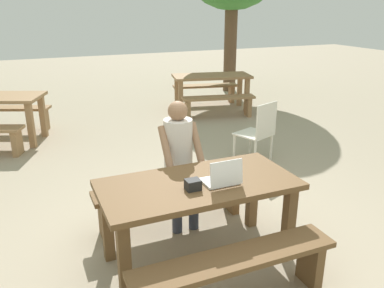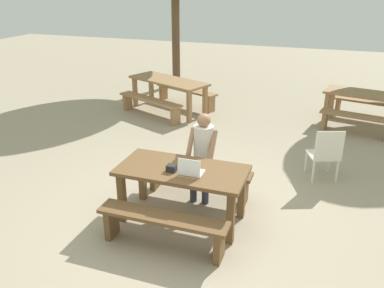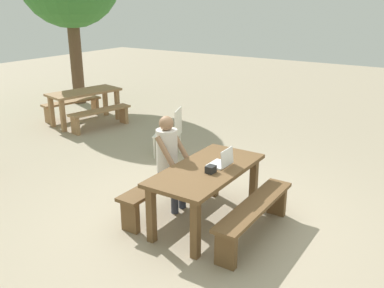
{
  "view_description": "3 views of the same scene",
  "coord_description": "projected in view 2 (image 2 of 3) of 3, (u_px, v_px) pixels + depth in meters",
  "views": [
    {
      "loc": [
        -1.25,
        -2.78,
        2.18
      ],
      "look_at": [
        0.05,
        0.25,
        1.0
      ],
      "focal_mm": 37.28,
      "sensor_mm": 36.0,
      "label": 1
    },
    {
      "loc": [
        1.64,
        -4.3,
        3.03
      ],
      "look_at": [
        0.05,
        0.25,
        1.0
      ],
      "focal_mm": 37.3,
      "sensor_mm": 36.0,
      "label": 2
    },
    {
      "loc": [
        -4.12,
        -2.48,
        2.72
      ],
      "look_at": [
        0.05,
        0.25,
        1.0
      ],
      "focal_mm": 39.47,
      "sensor_mm": 36.0,
      "label": 3
    }
  ],
  "objects": [
    {
      "name": "laptop",
      "position": [
        191.0,
        170.0,
        4.95
      ],
      "size": [
        0.29,
        0.24,
        0.23
      ],
      "rotation": [
        0.0,
        0.0,
        3.15
      ],
      "color": "white",
      "rests_on": "picnic_table_front"
    },
    {
      "name": "bench_rear_north",
      "position": [
        367.0,
        105.0,
        9.14
      ],
      "size": [
        1.47,
        0.6,
        0.43
      ],
      "rotation": [
        0.0,
        0.0,
        -0.21
      ],
      "color": "#9E754C",
      "rests_on": "ground"
    },
    {
      "name": "bench_near",
      "position": [
        163.0,
        224.0,
        4.71
      ],
      "size": [
        1.59,
        0.3,
        0.45
      ],
      "color": "brown",
      "rests_on": "ground"
    },
    {
      "name": "picnic_table_rear",
      "position": [
        364.0,
        99.0,
        8.54
      ],
      "size": [
        1.72,
        1.03,
        0.75
      ],
      "rotation": [
        0.0,
        0.0,
        -0.21
      ],
      "color": "#9E754C",
      "rests_on": "ground"
    },
    {
      "name": "bench_mid_south",
      "position": [
        150.0,
        103.0,
        9.22
      ],
      "size": [
        1.81,
        0.99,
        0.44
      ],
      "rotation": [
        0.0,
        0.0,
        -0.4
      ],
      "color": "#9E754C",
      "rests_on": "ground"
    },
    {
      "name": "bench_far",
      "position": [
        198.0,
        175.0,
        5.87
      ],
      "size": [
        1.59,
        0.3,
        0.45
      ],
      "color": "brown",
      "rests_on": "ground"
    },
    {
      "name": "ground_plane",
      "position": [
        183.0,
        218.0,
        5.41
      ],
      "size": [
        30.0,
        30.0,
        0.0
      ],
      "primitive_type": "plane",
      "color": "tan"
    },
    {
      "name": "picnic_table_front",
      "position": [
        182.0,
        177.0,
        5.17
      ],
      "size": [
        1.67,
        0.81,
        0.75
      ],
      "color": "brown",
      "rests_on": "ground"
    },
    {
      "name": "bench_mid_north",
      "position": [
        186.0,
        93.0,
        10.06
      ],
      "size": [
        1.81,
        0.99,
        0.44
      ],
      "rotation": [
        0.0,
        0.0,
        -0.4
      ],
      "color": "#9E754C",
      "rests_on": "ground"
    },
    {
      "name": "bench_rear_south",
      "position": [
        356.0,
        120.0,
        8.19
      ],
      "size": [
        1.47,
        0.6,
        0.43
      ],
      "rotation": [
        0.0,
        0.0,
        -0.21
      ],
      "color": "#9E754C",
      "rests_on": "ground"
    },
    {
      "name": "picnic_table_mid",
      "position": [
        168.0,
        84.0,
        9.51
      ],
      "size": [
        2.17,
        1.48,
        0.78
      ],
      "rotation": [
        0.0,
        0.0,
        -0.4
      ],
      "color": "#9E754C",
      "rests_on": "ground"
    },
    {
      "name": "small_pouch",
      "position": [
        172.0,
        168.0,
        5.04
      ],
      "size": [
        0.12,
        0.1,
        0.09
      ],
      "color": "black",
      "rests_on": "picnic_table_front"
    },
    {
      "name": "plastic_chair",
      "position": [
        325.0,
        154.0,
        6.27
      ],
      "size": [
        0.57,
        0.57,
        0.88
      ],
      "rotation": [
        0.0,
        0.0,
        3.51
      ],
      "color": "silver",
      "rests_on": "ground"
    },
    {
      "name": "person_seated",
      "position": [
        203.0,
        151.0,
        5.65
      ],
      "size": [
        0.39,
        0.4,
        1.3
      ],
      "color": "#333847",
      "rests_on": "ground"
    }
  ]
}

